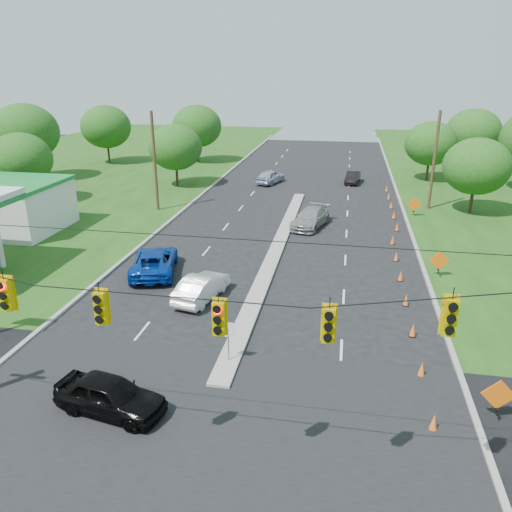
# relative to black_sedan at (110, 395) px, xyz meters

# --- Properties ---
(ground) EXTENTS (160.00, 160.00, 0.00)m
(ground) POSITION_rel_black_sedan_xyz_m (3.68, -1.85, -0.76)
(ground) COLOR black
(ground) RESTS_ON ground
(cross_street) EXTENTS (160.00, 14.00, 0.02)m
(cross_street) POSITION_rel_black_sedan_xyz_m (3.68, -1.85, -0.76)
(cross_street) COLOR black
(cross_street) RESTS_ON ground
(curb_left) EXTENTS (0.25, 110.00, 0.16)m
(curb_left) POSITION_rel_black_sedan_xyz_m (-6.42, 28.15, -0.76)
(curb_left) COLOR gray
(curb_left) RESTS_ON ground
(curb_right) EXTENTS (0.25, 110.00, 0.16)m
(curb_right) POSITION_rel_black_sedan_xyz_m (13.78, 28.15, -0.76)
(curb_right) COLOR gray
(curb_right) RESTS_ON ground
(median) EXTENTS (1.00, 34.00, 0.18)m
(median) POSITION_rel_black_sedan_xyz_m (3.68, 19.15, -0.76)
(median) COLOR gray
(median) RESTS_ON ground
(median_sign) EXTENTS (0.55, 0.06, 2.05)m
(median_sign) POSITION_rel_black_sedan_xyz_m (3.68, 4.15, 0.71)
(median_sign) COLOR gray
(median_sign) RESTS_ON ground
(signal_span) EXTENTS (25.60, 0.32, 9.00)m
(signal_span) POSITION_rel_black_sedan_xyz_m (3.63, -2.85, 4.22)
(signal_span) COLOR #422D1C
(signal_span) RESTS_ON ground
(utility_pole_far_left) EXTENTS (0.28, 0.28, 9.00)m
(utility_pole_far_left) POSITION_rel_black_sedan_xyz_m (-8.82, 28.15, 3.74)
(utility_pole_far_left) COLOR #422D1C
(utility_pole_far_left) RESTS_ON ground
(utility_pole_far_right) EXTENTS (0.28, 0.28, 9.00)m
(utility_pole_far_right) POSITION_rel_black_sedan_xyz_m (16.18, 33.15, 3.74)
(utility_pole_far_right) COLOR #422D1C
(utility_pole_far_right) RESTS_ON ground
(cone_0) EXTENTS (0.32, 0.32, 0.70)m
(cone_0) POSITION_rel_black_sedan_xyz_m (12.13, 1.15, -0.41)
(cone_0) COLOR orange
(cone_0) RESTS_ON ground
(cone_1) EXTENTS (0.32, 0.32, 0.70)m
(cone_1) POSITION_rel_black_sedan_xyz_m (12.13, 4.65, -0.41)
(cone_1) COLOR orange
(cone_1) RESTS_ON ground
(cone_2) EXTENTS (0.32, 0.32, 0.70)m
(cone_2) POSITION_rel_black_sedan_xyz_m (12.13, 8.15, -0.41)
(cone_2) COLOR orange
(cone_2) RESTS_ON ground
(cone_3) EXTENTS (0.32, 0.32, 0.70)m
(cone_3) POSITION_rel_black_sedan_xyz_m (12.13, 11.65, -0.41)
(cone_3) COLOR orange
(cone_3) RESTS_ON ground
(cone_4) EXTENTS (0.32, 0.32, 0.70)m
(cone_4) POSITION_rel_black_sedan_xyz_m (12.13, 15.15, -0.41)
(cone_4) COLOR orange
(cone_4) RESTS_ON ground
(cone_5) EXTENTS (0.32, 0.32, 0.70)m
(cone_5) POSITION_rel_black_sedan_xyz_m (12.13, 18.65, -0.41)
(cone_5) COLOR orange
(cone_5) RESTS_ON ground
(cone_6) EXTENTS (0.32, 0.32, 0.70)m
(cone_6) POSITION_rel_black_sedan_xyz_m (12.13, 22.15, -0.41)
(cone_6) COLOR orange
(cone_6) RESTS_ON ground
(cone_7) EXTENTS (0.32, 0.32, 0.70)m
(cone_7) POSITION_rel_black_sedan_xyz_m (12.73, 25.65, -0.41)
(cone_7) COLOR orange
(cone_7) RESTS_ON ground
(cone_8) EXTENTS (0.32, 0.32, 0.70)m
(cone_8) POSITION_rel_black_sedan_xyz_m (12.73, 29.15, -0.41)
(cone_8) COLOR orange
(cone_8) RESTS_ON ground
(cone_9) EXTENTS (0.32, 0.32, 0.70)m
(cone_9) POSITION_rel_black_sedan_xyz_m (12.73, 32.65, -0.41)
(cone_9) COLOR orange
(cone_9) RESTS_ON ground
(cone_10) EXTENTS (0.32, 0.32, 0.70)m
(cone_10) POSITION_rel_black_sedan_xyz_m (12.73, 36.15, -0.41)
(cone_10) COLOR orange
(cone_10) RESTS_ON ground
(cone_11) EXTENTS (0.32, 0.32, 0.70)m
(cone_11) POSITION_rel_black_sedan_xyz_m (12.73, 39.65, -0.41)
(cone_11) COLOR orange
(cone_11) RESTS_ON ground
(work_sign_0) EXTENTS (1.27, 0.58, 1.37)m
(work_sign_0) POSITION_rel_black_sedan_xyz_m (14.48, 2.15, 0.34)
(work_sign_0) COLOR black
(work_sign_0) RESTS_ON ground
(work_sign_1) EXTENTS (1.27, 0.58, 1.37)m
(work_sign_1) POSITION_rel_black_sedan_xyz_m (14.48, 16.15, 0.34)
(work_sign_1) COLOR black
(work_sign_1) RESTS_ON ground
(work_sign_2) EXTENTS (1.27, 0.58, 1.37)m
(work_sign_2) POSITION_rel_black_sedan_xyz_m (14.48, 30.15, 0.34)
(work_sign_2) COLOR black
(work_sign_2) RESTS_ON ground
(tree_2) EXTENTS (5.88, 5.88, 6.86)m
(tree_2) POSITION_rel_black_sedan_xyz_m (-22.32, 28.15, 3.58)
(tree_2) COLOR black
(tree_2) RESTS_ON ground
(tree_3) EXTENTS (7.56, 7.56, 8.82)m
(tree_3) POSITION_rel_black_sedan_xyz_m (-28.32, 38.15, 4.82)
(tree_3) COLOR black
(tree_3) RESTS_ON ground
(tree_4) EXTENTS (6.72, 6.72, 7.84)m
(tree_4) POSITION_rel_black_sedan_xyz_m (-24.32, 50.15, 4.20)
(tree_4) COLOR black
(tree_4) RESTS_ON ground
(tree_5) EXTENTS (5.88, 5.88, 6.86)m
(tree_5) POSITION_rel_black_sedan_xyz_m (-10.32, 38.15, 3.58)
(tree_5) COLOR black
(tree_5) RESTS_ON ground
(tree_6) EXTENTS (6.72, 6.72, 7.84)m
(tree_6) POSITION_rel_black_sedan_xyz_m (-12.32, 53.15, 4.20)
(tree_6) COLOR black
(tree_6) RESTS_ON ground
(tree_9) EXTENTS (5.88, 5.88, 6.86)m
(tree_9) POSITION_rel_black_sedan_xyz_m (19.68, 32.15, 3.58)
(tree_9) COLOR black
(tree_9) RESTS_ON ground
(tree_11) EXTENTS (6.72, 6.72, 7.84)m
(tree_11) POSITION_rel_black_sedan_xyz_m (23.68, 53.15, 4.20)
(tree_11) COLOR black
(tree_11) RESTS_ON ground
(tree_12) EXTENTS (5.88, 5.88, 6.86)m
(tree_12) POSITION_rel_black_sedan_xyz_m (17.68, 46.15, 3.58)
(tree_12) COLOR black
(tree_12) RESTS_ON ground
(black_sedan) EXTENTS (4.69, 2.56, 1.51)m
(black_sedan) POSITION_rel_black_sedan_xyz_m (0.00, 0.00, 0.00)
(black_sedan) COLOR black
(black_sedan) RESTS_ON ground
(white_sedan) EXTENTS (2.46, 4.73, 1.48)m
(white_sedan) POSITION_rel_black_sedan_xyz_m (0.62, 10.41, -0.01)
(white_sedan) COLOR white
(white_sedan) RESTS_ON ground
(blue_pickup) EXTENTS (4.01, 6.24, 1.60)m
(blue_pickup) POSITION_rel_black_sedan_xyz_m (-3.51, 13.63, 0.04)
(blue_pickup) COLOR #07319A
(blue_pickup) RESTS_ON ground
(silver_car_far) EXTENTS (3.43, 5.65, 1.53)m
(silver_car_far) POSITION_rel_black_sedan_xyz_m (5.64, 25.50, 0.01)
(silver_car_far) COLOR gray
(silver_car_far) RESTS_ON ground
(silver_car_oncoming) EXTENTS (3.18, 4.91, 1.55)m
(silver_car_oncoming) POSITION_rel_black_sedan_xyz_m (-0.24, 41.45, 0.02)
(silver_car_oncoming) COLOR #99A3BE
(silver_car_oncoming) RESTS_ON ground
(dark_car_receding) EXTENTS (1.86, 4.25, 1.36)m
(dark_car_receding) POSITION_rel_black_sedan_xyz_m (9.10, 43.31, -0.08)
(dark_car_receding) COLOR black
(dark_car_receding) RESTS_ON ground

